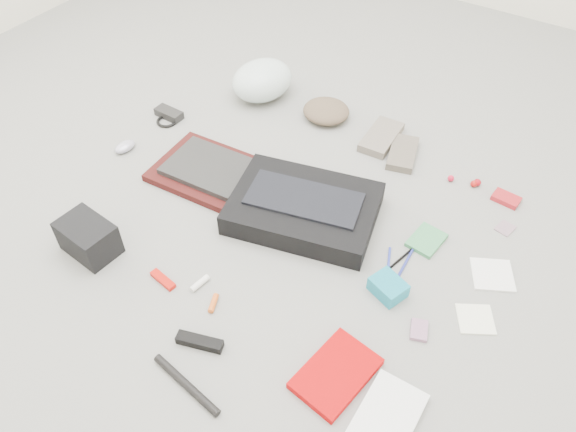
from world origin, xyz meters
The scene contains 33 objects.
ground_plane centered at (0.00, 0.00, 0.00)m, with size 4.00×4.00×0.00m, color gray.
messenger_bag centered at (0.02, 0.07, 0.04)m, with size 0.50×0.36×0.08m, color black.
bag_flap centered at (0.02, 0.07, 0.09)m, with size 0.39×0.18×0.01m, color black.
laptop_sleeve centered at (-0.40, 0.06, 0.01)m, with size 0.41×0.31×0.03m, color #3F110F.
laptop centered at (-0.40, 0.06, 0.04)m, with size 0.32×0.23×0.02m, color black.
bike_helmet centered at (-0.53, 0.61, 0.08)m, with size 0.23×0.28×0.17m, color white.
beanie centered at (-0.21, 0.62, 0.03)m, with size 0.20×0.19×0.07m, color brown.
mitten_left centered at (0.06, 0.61, 0.02)m, with size 0.11×0.23×0.03m, color slate.
mitten_right centered at (0.18, 0.57, 0.02)m, with size 0.10×0.20×0.03m, color #665C50.
power_brick centered at (-0.78, 0.26, 0.02)m, with size 0.12×0.06×0.03m, color black.
cable_coil centered at (-0.76, 0.23, 0.01)m, with size 0.09×0.09×0.01m, color black.
mouse centered at (-0.78, 0.00, 0.02)m, with size 0.06×0.09×0.04m, color #A4A1B7.
camera_bag centered at (-0.50, -0.45, 0.06)m, with size 0.18×0.13×0.12m, color black.
multitool centered at (-0.21, -0.42, 0.01)m, with size 0.10×0.03×0.02m, color #B61007.
toiletry_tube_white centered at (-0.10, -0.37, 0.01)m, with size 0.02×0.02×0.07m, color white.
toiletry_tube_orange centered at (-0.01, -0.41, 0.01)m, with size 0.02×0.02×0.06m, color #D2571B.
u_lock centered at (0.04, -0.54, 0.01)m, with size 0.14×0.03×0.03m, color black.
bike_pump centered at (0.10, -0.66, 0.01)m, with size 0.02×0.02×0.25m, color black.
book_red centered at (0.42, -0.41, 0.01)m, with size 0.16×0.24×0.03m, color #C00102.
book_white centered at (0.60, -0.44, 0.01)m, with size 0.15×0.22×0.02m, color white.
notepad centered at (0.44, 0.20, 0.01)m, with size 0.10×0.13×0.02m, color #3A834F.
pen_blue centered at (0.38, 0.03, 0.00)m, with size 0.01×0.01×0.15m, color #2836A3.
pen_black centered at (0.40, 0.06, 0.00)m, with size 0.01×0.01×0.14m, color black.
pen_navy centered at (0.42, 0.07, 0.00)m, with size 0.01×0.01×0.16m, color navy.
accordion_wallet centered at (0.42, -0.07, 0.03)m, with size 0.11×0.08×0.05m, color teal.
card_deck centered at (0.56, -0.15, 0.01)m, with size 0.05×0.07×0.01m, color #A16F91.
napkin_top centered at (0.68, 0.18, 0.00)m, with size 0.13×0.13×0.01m, color white.
napkin_bottom centered at (0.69, -0.02, 0.00)m, with size 0.11×0.11×0.01m, color white.
lollipop_a centered at (0.39, 0.53, 0.01)m, with size 0.02×0.02×0.02m, color red.
lollipop_b centered at (0.48, 0.55, 0.01)m, with size 0.03×0.03×0.03m, color #A0100E.
lollipop_c centered at (0.48, 0.56, 0.01)m, with size 0.03×0.03×0.03m, color #A10B15.
altoids_tin centered at (0.60, 0.54, 0.01)m, with size 0.10×0.06×0.02m, color #AC1C23.
stamp_sheet centered at (0.65, 0.40, 0.00)m, with size 0.05×0.06×0.00m, color gray.
Camera 1 is at (0.73, -1.13, 1.45)m, focal length 35.00 mm.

